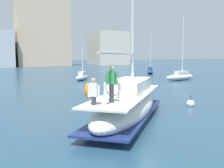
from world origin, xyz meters
name	(u,v)px	position (x,y,z in m)	size (l,w,h in m)	color
ground_plane	(134,120)	(0.00, 0.00, 0.00)	(400.00, 400.00, 0.00)	#284C66
main_sailboat	(127,104)	(-0.36, 0.08, 0.91)	(8.09, 8.84, 13.16)	white
moored_sloop_near	(150,71)	(20.97, 31.86, 0.58)	(3.77, 5.02, 8.61)	navy
moored_catamaran	(82,76)	(4.82, 24.42, 0.52)	(3.66, 4.81, 6.29)	silver
moored_ketch_distant	(180,76)	(17.49, 18.27, 0.62)	(5.85, 2.62, 9.21)	silver
mooring_buoy	(190,104)	(5.51, 1.93, 0.17)	(0.57, 0.57, 0.88)	silver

